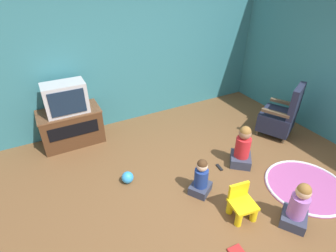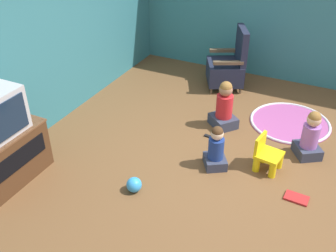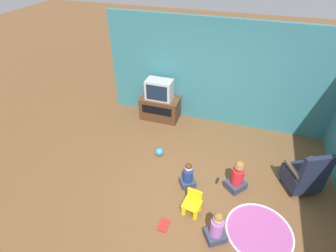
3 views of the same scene
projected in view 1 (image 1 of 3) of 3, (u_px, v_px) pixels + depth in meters
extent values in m
plane|color=brown|center=(222.00, 190.00, 3.67)|extent=(30.00, 30.00, 0.00)
cube|color=teal|center=(135.00, 54.00, 4.83)|extent=(5.58, 0.12, 2.60)
cube|color=#4C2D19|center=(72.00, 126.00, 4.53)|extent=(0.99, 0.55, 0.62)
cube|color=brown|center=(68.00, 111.00, 4.37)|extent=(1.01, 0.56, 0.02)
cube|color=black|center=(74.00, 130.00, 4.28)|extent=(0.79, 0.01, 0.22)
cube|color=#B7B7BC|center=(65.00, 98.00, 4.20)|extent=(0.66, 0.39, 0.50)
cube|color=#142338|center=(68.00, 103.00, 4.05)|extent=(0.54, 0.02, 0.39)
cylinder|color=brown|center=(265.00, 121.00, 5.18)|extent=(0.04, 0.04, 0.10)
cylinder|color=brown|center=(257.00, 132.00, 4.84)|extent=(0.04, 0.04, 0.10)
cylinder|color=brown|center=(290.00, 129.00, 4.95)|extent=(0.04, 0.04, 0.10)
cylinder|color=brown|center=(283.00, 141.00, 4.61)|extent=(0.04, 0.04, 0.10)
cube|color=#1E2338|center=(276.00, 120.00, 4.78)|extent=(0.77, 0.75, 0.34)
cube|color=#1E2338|center=(296.00, 102.00, 4.43)|extent=(0.54, 0.34, 0.56)
cube|color=brown|center=(283.00, 102.00, 4.82)|extent=(0.27, 0.45, 0.05)
cube|color=brown|center=(275.00, 113.00, 4.47)|extent=(0.27, 0.45, 0.05)
cylinder|color=yellow|center=(239.00, 218.00, 3.12)|extent=(0.08, 0.08, 0.22)
cylinder|color=yellow|center=(254.00, 213.00, 3.18)|extent=(0.08, 0.08, 0.22)
cylinder|color=yellow|center=(230.00, 206.00, 3.28)|extent=(0.08, 0.08, 0.22)
cylinder|color=yellow|center=(245.00, 202.00, 3.34)|extent=(0.08, 0.08, 0.22)
cube|color=yellow|center=(243.00, 204.00, 3.18)|extent=(0.34, 0.32, 0.04)
cube|color=yellow|center=(239.00, 190.00, 3.22)|extent=(0.27, 0.07, 0.21)
cylinder|color=#A54C8C|center=(306.00, 186.00, 3.73)|extent=(1.13, 1.13, 0.01)
torus|color=silver|center=(306.00, 186.00, 3.72)|extent=(1.12, 1.12, 0.04)
cube|color=#33384C|center=(293.00, 219.00, 3.17)|extent=(0.42, 0.41, 0.14)
cylinder|color=#A566BF|center=(298.00, 206.00, 3.05)|extent=(0.21, 0.21, 0.30)
sphere|color=#D8AD8C|center=(304.00, 192.00, 2.93)|extent=(0.17, 0.17, 0.17)
sphere|color=olive|center=(304.00, 190.00, 2.92)|extent=(0.16, 0.16, 0.16)
cube|color=#33384C|center=(200.00, 188.00, 3.61)|extent=(0.37, 0.36, 0.12)
cylinder|color=navy|center=(201.00, 178.00, 3.51)|extent=(0.19, 0.19, 0.27)
sphere|color=beige|center=(202.00, 166.00, 3.40)|extent=(0.15, 0.15, 0.15)
sphere|color=#472D19|center=(202.00, 164.00, 3.39)|extent=(0.14, 0.14, 0.14)
cube|color=#33384C|center=(240.00, 159.00, 4.12)|extent=(0.46, 0.46, 0.15)
cylinder|color=red|center=(243.00, 147.00, 4.00)|extent=(0.23, 0.23, 0.33)
sphere|color=#9E7051|center=(245.00, 133.00, 3.87)|extent=(0.18, 0.18, 0.18)
sphere|color=olive|center=(246.00, 132.00, 3.85)|extent=(0.17, 0.17, 0.17)
sphere|color=#3399E5|center=(128.00, 177.00, 3.76)|extent=(0.17, 0.17, 0.17)
cube|color=black|center=(219.00, 167.00, 4.06)|extent=(0.06, 0.15, 0.02)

